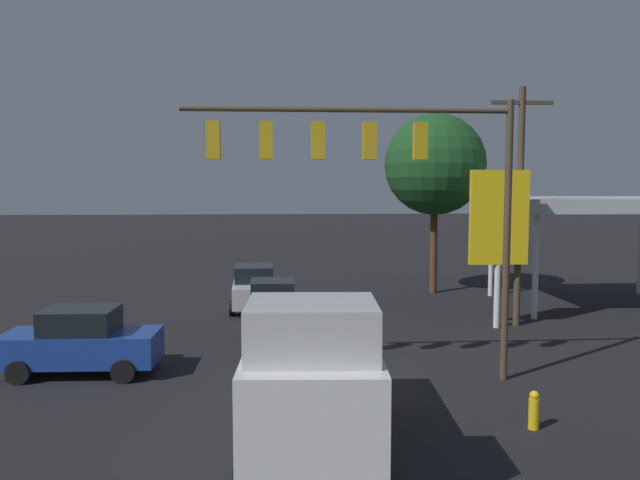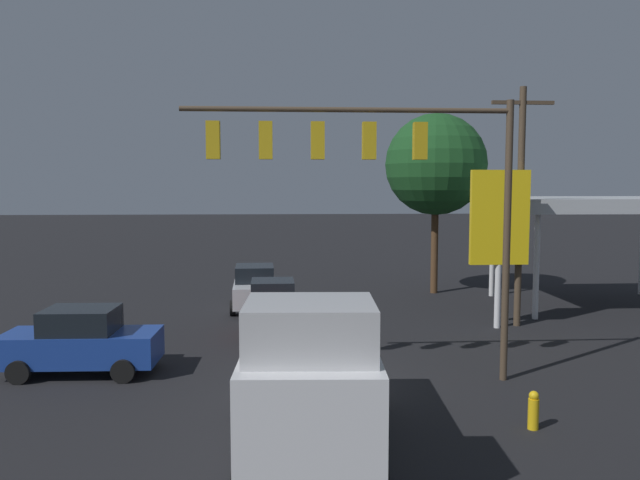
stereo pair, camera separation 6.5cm
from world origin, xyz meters
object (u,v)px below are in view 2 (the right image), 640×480
sedan_far (255,287)px  sedan_waiting (81,341)px  utility_pole (520,201)px  delivery_truck (310,378)px  traffic_signal_assembly (375,164)px  street_tree (436,165)px  price_sign (499,222)px  fire_hydrant (533,410)px  hatchback_crossing (273,309)px

sedan_far → sedan_waiting: 10.37m
utility_pole → delivery_truck: bearing=53.0°
traffic_signal_assembly → street_tree: bearing=-110.3°
price_sign → street_tree: street_tree is taller
traffic_signal_assembly → fire_hydrant: 7.33m
sedan_waiting → street_tree: (-13.58, -12.78, 5.53)m
delivery_truck → fire_hydrant: delivery_truck is taller
price_sign → sedan_far: price_sign is taller
utility_pole → sedan_waiting: utility_pole is taller
price_sign → hatchback_crossing: price_sign is taller
street_tree → price_sign: bearing=93.8°
delivery_truck → fire_hydrant: (-5.08, -1.30, -1.26)m
traffic_signal_assembly → delivery_truck: traffic_signal_assembly is taller
sedan_waiting → traffic_signal_assembly: bearing=172.5°
utility_pole → fire_hydrant: 11.63m
hatchback_crossing → street_tree: bearing=134.9°
hatchback_crossing → sedan_far: hatchback_crossing is taller
traffic_signal_assembly → sedan_far: traffic_signal_assembly is taller
sedan_far → delivery_truck: 15.58m
street_tree → sedan_far: bearing=21.4°
price_sign → fire_hydrant: size_ratio=6.87×
traffic_signal_assembly → sedan_waiting: 9.86m
hatchback_crossing → sedan_waiting: bearing=-51.8°
sedan_far → sedan_waiting: bearing=-28.7°
delivery_truck → traffic_signal_assembly: bearing=160.8°
delivery_truck → street_tree: street_tree is taller
fire_hydrant → price_sign: bearing=-105.0°
sedan_far → fire_hydrant: (-6.81, 14.17, -0.51)m
sedan_far → fire_hydrant: bearing=23.5°
street_tree → fire_hydrant: size_ratio=10.27×
price_sign → fire_hydrant: 10.82m
traffic_signal_assembly → sedan_waiting: bearing=-9.0°
traffic_signal_assembly → utility_pole: bearing=-135.3°
hatchback_crossing → sedan_far: size_ratio=0.86×
utility_pole → street_tree: 7.83m
hatchback_crossing → utility_pole: bearing=93.8°
price_sign → fire_hydrant: (2.65, 9.85, -3.63)m
utility_pole → street_tree: utility_pole is taller
price_sign → sedan_far: 10.86m
utility_pole → hatchback_crossing: 10.31m
utility_pole → sedan_far: 11.78m
delivery_truck → street_tree: bearing=162.1°
hatchback_crossing → price_sign: bearing=92.3°
traffic_signal_assembly → hatchback_crossing: (2.85, -5.79, -5.09)m
fire_hydrant → traffic_signal_assembly: bearing=-49.0°
traffic_signal_assembly → delivery_truck: (1.98, 4.87, -4.35)m
traffic_signal_assembly → sedan_far: size_ratio=2.02×
price_sign → traffic_signal_assembly: bearing=47.5°
sedan_far → street_tree: street_tree is taller
utility_pole → fire_hydrant: utility_pole is taller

